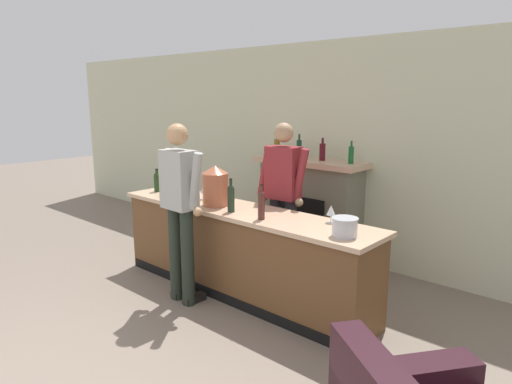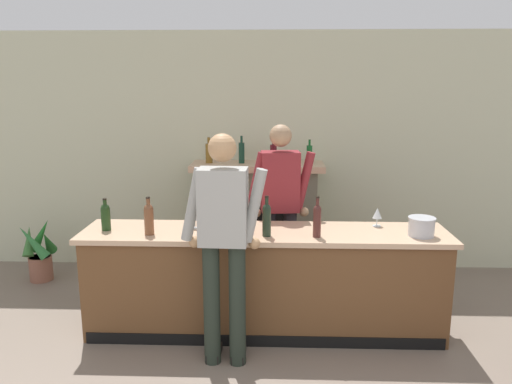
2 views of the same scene
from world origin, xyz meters
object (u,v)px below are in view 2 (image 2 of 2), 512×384
object	(u,v)px
wine_bottle_chardonnay_pale	(106,216)
wine_bottle_burgundy_dark	(267,218)
potted_plant_corner	(39,253)
wine_bottle_merlot_tall	(317,219)
person_bartender	(280,208)
wine_glass_back_row	(195,216)
ice_bucket_steel	(421,227)
wine_glass_front_left	(377,214)
wine_bottle_riesling_slim	(149,218)
fireplace_stone	(257,218)
person_customer	(224,240)
copper_dispenser	(229,208)

from	to	relation	value
wine_bottle_chardonnay_pale	wine_bottle_burgundy_dark	distance (m)	1.39
potted_plant_corner	wine_bottle_merlot_tall	bearing A→B (deg)	-22.55
person_bartender	wine_glass_back_row	size ratio (longest dim) A/B	11.12
wine_bottle_merlot_tall	wine_bottle_burgundy_dark	size ratio (longest dim) A/B	1.00
ice_bucket_steel	wine_bottle_burgundy_dark	xyz separation A→B (m)	(-1.28, -0.05, 0.07)
wine_glass_front_left	wine_bottle_merlot_tall	bearing A→B (deg)	-149.26
wine_glass_back_row	wine_bottle_chardonnay_pale	bearing A→B (deg)	-174.40
person_bartender	wine_bottle_merlot_tall	bearing A→B (deg)	-67.01
person_bartender	wine_bottle_riesling_slim	xyz separation A→B (m)	(-1.10, -0.68, 0.08)
wine_bottle_chardonnay_pale	wine_glass_front_left	distance (m)	2.37
person_bartender	wine_bottle_chardonnay_pale	xyz separation A→B (m)	(-1.50, -0.57, 0.06)
ice_bucket_steel	wine_glass_front_left	distance (m)	0.42
wine_bottle_burgundy_dark	wine_bottle_riesling_slim	bearing A→B (deg)	179.69
wine_bottle_riesling_slim	wine_bottle_burgundy_dark	size ratio (longest dim) A/B	0.95
potted_plant_corner	wine_glass_back_row	distance (m)	2.30
fireplace_stone	person_customer	bearing A→B (deg)	-95.53
person_bartender	fireplace_stone	bearing A→B (deg)	105.72
wine_bottle_merlot_tall	wine_bottle_burgundy_dark	distance (m)	0.41
copper_dispenser	wine_bottle_burgundy_dark	world-z (taller)	copper_dispenser
wine_bottle_chardonnay_pale	wine_bottle_riesling_slim	world-z (taller)	wine_bottle_riesling_slim
potted_plant_corner	ice_bucket_steel	bearing A→B (deg)	-17.03
fireplace_stone	wine_bottle_burgundy_dark	world-z (taller)	fireplace_stone
person_customer	wine_bottle_merlot_tall	size ratio (longest dim) A/B	5.31
person_bartender	wine_bottle_burgundy_dark	bearing A→B (deg)	-99.70
person_customer	wine_bottle_riesling_slim	xyz separation A→B (m)	(-0.67, 0.40, 0.06)
person_bartender	ice_bucket_steel	distance (m)	1.33
person_customer	wine_bottle_riesling_slim	size ratio (longest dim) A/B	5.63
wine_bottle_chardonnay_pale	wine_bottle_riesling_slim	xyz separation A→B (m)	(0.40, -0.11, 0.02)
person_customer	wine_glass_back_row	distance (m)	0.66
person_bartender	wine_bottle_burgundy_dark	distance (m)	0.70
ice_bucket_steel	wine_bottle_riesling_slim	distance (m)	2.27
ice_bucket_steel	wine_bottle_chardonnay_pale	world-z (taller)	wine_bottle_chardonnay_pale
ice_bucket_steel	wine_bottle_chardonnay_pale	distance (m)	2.67
fireplace_stone	wine_glass_back_row	distance (m)	1.51
wine_bottle_riesling_slim	wine_glass_front_left	xyz separation A→B (m)	(1.96, 0.32, -0.03)
copper_dispenser	wine_bottle_riesling_slim	distance (m)	0.67
ice_bucket_steel	person_customer	bearing A→B (deg)	-164.66
wine_bottle_chardonnay_pale	wine_bottle_burgundy_dark	world-z (taller)	wine_bottle_burgundy_dark
wine_bottle_merlot_tall	wine_bottle_burgundy_dark	xyz separation A→B (m)	(-0.41, 0.01, 0.00)
copper_dispenser	wine_glass_back_row	world-z (taller)	copper_dispenser
wine_bottle_burgundy_dark	wine_glass_back_row	size ratio (longest dim) A/B	2.11
person_customer	wine_bottle_burgundy_dark	distance (m)	0.51
ice_bucket_steel	wine_bottle_chardonnay_pale	bearing A→B (deg)	178.48
fireplace_stone	wine_bottle_riesling_slim	size ratio (longest dim) A/B	4.96
wine_bottle_chardonnay_pale	wine_bottle_merlot_tall	bearing A→B (deg)	-4.07
wine_glass_back_row	wine_glass_front_left	xyz separation A→B (m)	(1.60, 0.13, 0.00)
ice_bucket_steel	wine_glass_front_left	xyz separation A→B (m)	(-0.31, 0.27, 0.03)
copper_dispenser	wine_glass_back_row	bearing A→B (deg)	161.09
copper_dispenser	wine_glass_front_left	size ratio (longest dim) A/B	2.57
wine_bottle_merlot_tall	wine_glass_front_left	size ratio (longest dim) A/B	2.05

